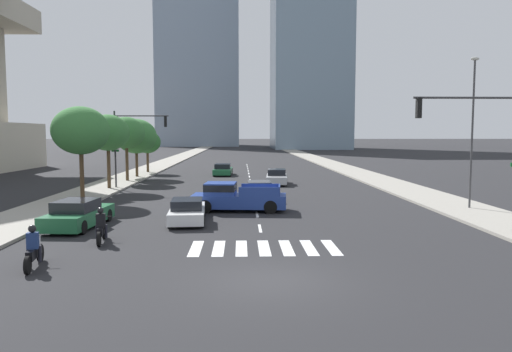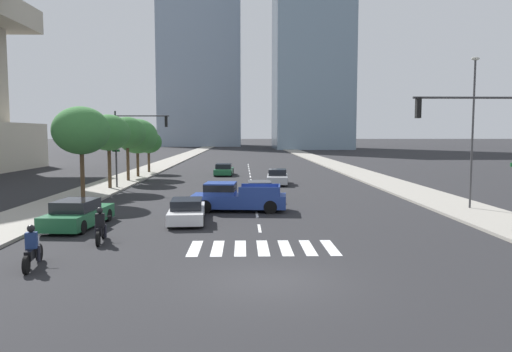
{
  "view_description": "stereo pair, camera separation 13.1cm",
  "coord_description": "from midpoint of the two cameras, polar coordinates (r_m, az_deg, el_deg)",
  "views": [
    {
      "loc": [
        -0.92,
        -14.63,
        4.54
      ],
      "look_at": [
        0.0,
        14.26,
        2.0
      ],
      "focal_mm": 33.94,
      "sensor_mm": 36.0,
      "label": 1
    },
    {
      "loc": [
        -0.79,
        -14.64,
        4.54
      ],
      "look_at": [
        0.0,
        14.26,
        2.0
      ],
      "focal_mm": 33.94,
      "sensor_mm": 36.0,
      "label": 2
    }
  ],
  "objects": [
    {
      "name": "sedan_green_4",
      "position": [
        25.03,
        -20.37,
        -4.29
      ],
      "size": [
        2.29,
        4.92,
        1.37
      ],
      "rotation": [
        0.0,
        0.0,
        1.49
      ],
      "color": "#1E6038",
      "rests_on": "ground"
    },
    {
      "name": "sedan_green_2",
      "position": [
        52.94,
        -3.99,
        0.72
      ],
      "size": [
        2.07,
        4.66,
        1.26
      ],
      "rotation": [
        0.0,
        0.0,
        1.53
      ],
      "color": "#1E6038",
      "rests_on": "ground"
    },
    {
      "name": "crosswalk_near",
      "position": [
        19.45,
        0.76,
        -8.47
      ],
      "size": [
        5.85,
        2.67,
        0.01
      ],
      "color": "silver",
      "rests_on": "ground"
    },
    {
      "name": "motorcycle_trailing",
      "position": [
        21.31,
        -17.94,
        -5.92
      ],
      "size": [
        0.7,
        2.14,
        1.49
      ],
      "rotation": [
        0.0,
        0.0,
        1.71
      ],
      "color": "black",
      "rests_on": "ground"
    },
    {
      "name": "pickup_truck",
      "position": [
        28.47,
        -2.68,
        -2.51
      ],
      "size": [
        5.64,
        2.48,
        1.67
      ],
      "rotation": [
        0.0,
        0.0,
        3.06
      ],
      "color": "navy",
      "rests_on": "ground"
    },
    {
      "name": "street_lamp_east",
      "position": [
        31.14,
        24.05,
        5.75
      ],
      "size": [
        0.5,
        0.24,
        8.81
      ],
      "color": "#3F3F42",
      "rests_on": "sidewalk_east"
    },
    {
      "name": "traffic_signal_far",
      "position": [
        40.84,
        -14.23,
        4.68
      ],
      "size": [
        4.68,
        0.28,
        6.23
      ],
      "color": "#333335",
      "rests_on": "sidewalk_west"
    },
    {
      "name": "sedan_white_0",
      "position": [
        25.22,
        -8.24,
        -4.11
      ],
      "size": [
        2.02,
        4.66,
        1.21
      ],
      "rotation": [
        0.0,
        0.0,
        1.63
      ],
      "color": "silver",
      "rests_on": "ground"
    },
    {
      "name": "sidewalk_east",
      "position": [
        46.77,
        14.61,
        -0.62
      ],
      "size": [
        4.0,
        260.0,
        0.15
      ],
      "primitive_type": "cube",
      "color": "gray",
      "rests_on": "ground"
    },
    {
      "name": "motorcycle_lead",
      "position": [
        18.2,
        -24.91,
        -8.01
      ],
      "size": [
        0.71,
        2.22,
        1.49
      ],
      "rotation": [
        0.0,
        0.0,
        1.72
      ],
      "color": "black",
      "rests_on": "ground"
    },
    {
      "name": "ground_plane",
      "position": [
        15.35,
        1.49,
        -12.19
      ],
      "size": [
        800.0,
        800.0,
        0.0
      ],
      "primitive_type": "plane",
      "color": "#232326"
    },
    {
      "name": "street_tree_third",
      "position": [
        46.84,
        -15.11,
        4.94
      ],
      "size": [
        3.44,
        3.44,
        5.95
      ],
      "color": "#4C3823",
      "rests_on": "sidewalk_west"
    },
    {
      "name": "traffic_signal_near",
      "position": [
        23.74,
        24.79,
        4.52
      ],
      "size": [
        5.09,
        0.28,
        6.37
      ],
      "rotation": [
        0.0,
        0.0,
        3.14
      ],
      "color": "#333335",
      "rests_on": "sidewalk_east"
    },
    {
      "name": "sedan_silver_3",
      "position": [
        43.42,
        2.36,
        -0.17
      ],
      "size": [
        2.1,
        4.52,
        1.35
      ],
      "rotation": [
        0.0,
        0.0,
        -1.65
      ],
      "color": "#B7BABF",
      "rests_on": "ground"
    },
    {
      "name": "sedan_black_1",
      "position": [
        32.9,
        0.28,
        -1.87
      ],
      "size": [
        1.88,
        4.75,
        1.29
      ],
      "rotation": [
        0.0,
        0.0,
        -1.55
      ],
      "color": "black",
      "rests_on": "ground"
    },
    {
      "name": "street_tree_fourth",
      "position": [
        50.99,
        -14.01,
        4.56
      ],
      "size": [
        4.15,
        4.15,
        5.88
      ],
      "color": "#4C3823",
      "rests_on": "sidewalk_west"
    },
    {
      "name": "lane_divider_center",
      "position": [
        47.12,
        -0.78,
        -0.5
      ],
      "size": [
        0.14,
        50.0,
        0.01
      ],
      "color": "silver",
      "rests_on": "ground"
    },
    {
      "name": "street_tree_fifth",
      "position": [
        56.73,
        -12.75,
        3.91
      ],
      "size": [
        3.01,
        3.01,
        4.71
      ],
      "color": "#4C3823",
      "rests_on": "sidewalk_west"
    },
    {
      "name": "office_tower_left_skyline",
      "position": [
        186.42,
        -6.72,
        17.32
      ],
      "size": [
        28.78,
        29.04,
        97.34
      ],
      "color": "#8C9EB2",
      "rests_on": "ground"
    },
    {
      "name": "sidewalk_west",
      "position": [
        46.31,
        -16.22,
        -0.71
      ],
      "size": [
        4.0,
        260.0,
        0.15
      ],
      "primitive_type": "cube",
      "color": "gray",
      "rests_on": "ground"
    },
    {
      "name": "street_tree_second",
      "position": [
        40.73,
        -17.15,
        4.88
      ],
      "size": [
        3.43,
        3.43,
        5.92
      ],
      "color": "#4C3823",
      "rests_on": "sidewalk_west"
    },
    {
      "name": "street_tree_nearest",
      "position": [
        34.37,
        -20.08,
        5.04
      ],
      "size": [
        3.77,
        3.77,
        6.2
      ],
      "color": "#4C3823",
      "rests_on": "sidewalk_west"
    }
  ]
}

